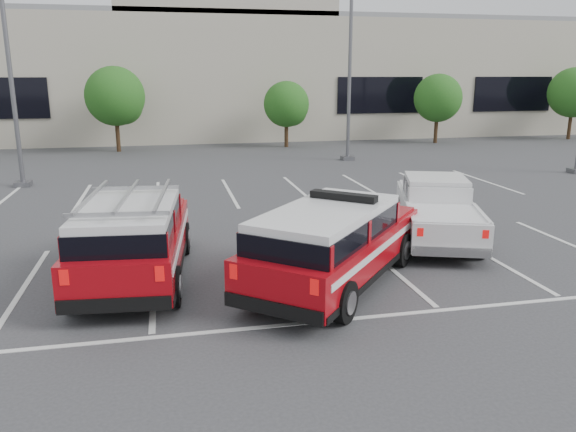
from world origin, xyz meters
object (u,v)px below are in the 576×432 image
tree_mid_left (117,98)px  tree_far_right (574,94)px  tree_mid_right (288,106)px  convention_building (196,69)px  ladder_suv (134,245)px  fire_chief_suv (334,249)px  light_pole_left (8,53)px  light_pole_mid (350,58)px  white_pickup (436,214)px  tree_right (439,100)px

tree_mid_left → tree_far_right: same height
tree_mid_right → convention_building: bearing=116.6°
tree_far_right → ladder_suv: tree_far_right is taller
tree_mid_right → fire_chief_suv: 23.52m
tree_mid_left → light_pole_left: (-3.09, -10.05, 2.14)m
convention_building → tree_far_right: 26.83m
tree_far_right → fire_chief_suv: 33.40m
tree_mid_right → light_pole_mid: light_pole_mid is taller
tree_far_right → ladder_suv: (-28.17, -21.95, -2.23)m
fire_chief_suv → ladder_suv: ladder_suv is taller
tree_far_right → tree_mid_right: bearing=-180.0°
ladder_suv → convention_building: bearing=89.6°
tree_mid_left → white_pickup: size_ratio=0.87×
tree_right → light_pole_mid: light_pole_mid is taller
ladder_suv → tree_mid_left: bearing=100.3°
convention_building → tree_right: convention_building is taller
tree_mid_right → tree_far_right: size_ratio=0.82×
tree_far_right → light_pole_left: bearing=-163.1°
tree_right → white_pickup: (-10.18, -20.24, -2.13)m
light_pole_left → ladder_suv: (4.92, -11.91, -4.37)m
tree_right → tree_mid_right: bearing=-180.0°
tree_mid_right → fire_chief_suv: bearing=-99.8°
light_pole_left → light_pole_mid: same height
fire_chief_suv → light_pole_mid: bearing=111.3°
light_pole_mid → fire_chief_suv: (-5.91, -17.07, -4.40)m
tree_far_right → ladder_suv: bearing=-142.1°
light_pole_left → tree_right: bearing=23.5°
white_pickup → tree_far_right: bearing=64.2°
light_pole_mid → ladder_suv: (-10.08, -15.91, -4.37)m
white_pickup → ladder_suv: size_ratio=1.05×
white_pickup → tree_mid_right: bearing=108.7°
white_pickup → convention_building: bearing=118.1°
tree_mid_right → tree_far_right: 20.01m
tree_mid_left → ladder_suv: size_ratio=0.91×
tree_right → light_pole_left: 25.30m
tree_mid_left → light_pole_left: size_ratio=0.47×
convention_building → tree_mid_left: (-5.09, -9.82, -1.68)m
tree_right → tree_far_right: 10.00m
light_pole_left → fire_chief_suv: (9.09, -13.07, -4.40)m
light_pole_left → fire_chief_suv: light_pole_left is taller
light_pole_mid → ladder_suv: 19.33m
tree_right → fire_chief_suv: size_ratio=0.81×
tree_mid_right → tree_far_right: tree_far_right is taller
tree_mid_left → ladder_suv: tree_mid_left is taller
tree_mid_left → white_pickup: bearing=-64.1°
tree_mid_right → light_pole_left: (-13.09, -10.05, 2.68)m
convention_building → ladder_suv: 32.17m
tree_mid_right → light_pole_left: light_pole_left is taller
tree_mid_right → white_pickup: bearing=-90.5°
tree_mid_left → white_pickup: (9.82, -20.24, -2.39)m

